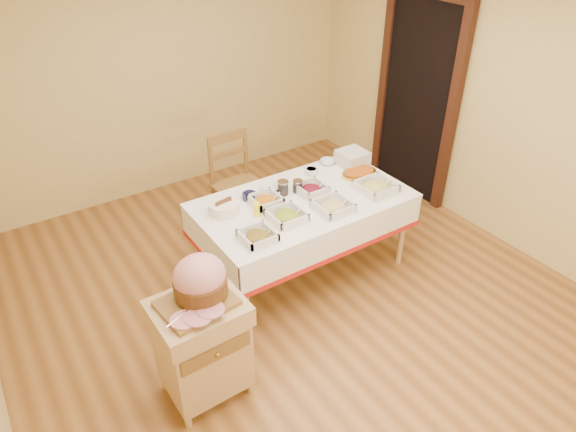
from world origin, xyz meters
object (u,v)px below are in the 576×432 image
at_px(dining_table, 303,215).
at_px(butcher_cart, 202,344).
at_px(bread_basket, 224,207).
at_px(plate_stack, 352,158).
at_px(dining_chair, 238,184).
at_px(preserve_jar_left, 283,188).
at_px(brass_platter, 359,173).
at_px(mustard_bottle, 256,209).
at_px(ham_on_board, 199,282).
at_px(preserve_jar_right, 298,187).

distance_m(dining_table, butcher_cart, 1.53).
xyz_separation_m(dining_table, bread_basket, (-0.66, 0.19, 0.21)).
relative_size(butcher_cart, plate_stack, 3.18).
xyz_separation_m(dining_chair, preserve_jar_left, (0.05, -0.74, 0.29)).
bearing_deg(plate_stack, butcher_cart, -154.06).
bearing_deg(brass_platter, mustard_bottle, -175.98).
height_order(ham_on_board, bread_basket, ham_on_board).
height_order(dining_chair, preserve_jar_left, dining_chair).
xyz_separation_m(dining_chair, preserve_jar_right, (0.18, -0.78, 0.28)).
height_order(dining_chair, plate_stack, dining_chair).
bearing_deg(preserve_jar_left, dining_chair, 94.01).
bearing_deg(bread_basket, ham_on_board, -124.99).
bearing_deg(dining_chair, brass_platter, -45.25).
xyz_separation_m(ham_on_board, plate_stack, (2.04, 0.98, -0.11)).
bearing_deg(brass_platter, plate_stack, 68.27).
height_order(dining_chair, bread_basket, dining_chair).
xyz_separation_m(dining_chair, plate_stack, (0.91, -0.64, 0.30)).
height_order(preserve_jar_left, mustard_bottle, mustard_bottle).
xyz_separation_m(dining_table, preserve_jar_left, (-0.10, 0.17, 0.22)).
xyz_separation_m(ham_on_board, bread_basket, (0.63, 0.90, -0.14)).
relative_size(butcher_cart, brass_platter, 2.32).
bearing_deg(butcher_cart, preserve_jar_right, 32.81).
height_order(dining_chair, mustard_bottle, dining_chair).
height_order(preserve_jar_left, bread_basket, preserve_jar_left).
xyz_separation_m(plate_stack, brass_platter, (-0.08, -0.20, -0.05)).
distance_m(ham_on_board, preserve_jar_left, 1.48).
bearing_deg(plate_stack, dining_chair, 144.85).
bearing_deg(ham_on_board, mustard_bottle, 40.55).
height_order(dining_table, bread_basket, bread_basket).
bearing_deg(brass_platter, bread_basket, 175.12).
height_order(bread_basket, brass_platter, bread_basket).
height_order(dining_chair, ham_on_board, ham_on_board).
bearing_deg(preserve_jar_right, preserve_jar_left, 165.11).
relative_size(bread_basket, brass_platter, 0.72).
height_order(dining_table, ham_on_board, ham_on_board).
xyz_separation_m(butcher_cart, preserve_jar_left, (1.24, 0.92, 0.36)).
relative_size(preserve_jar_left, bread_basket, 0.51).
bearing_deg(butcher_cart, dining_table, 29.28).
relative_size(dining_table, plate_stack, 7.16).
height_order(butcher_cart, ham_on_board, ham_on_board).
distance_m(plate_stack, brass_platter, 0.22).
xyz_separation_m(butcher_cart, plate_stack, (2.09, 1.02, 0.37)).
xyz_separation_m(ham_on_board, preserve_jar_left, (1.19, 0.88, -0.13)).
relative_size(ham_on_board, mustard_bottle, 3.05).
bearing_deg(mustard_bottle, preserve_jar_right, 15.82).
distance_m(dining_table, dining_chair, 0.92).
bearing_deg(bread_basket, dining_table, -15.91).
relative_size(dining_chair, brass_platter, 2.96).
relative_size(dining_table, preserve_jar_left, 14.27).
height_order(dining_table, butcher_cart, butcher_cart).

